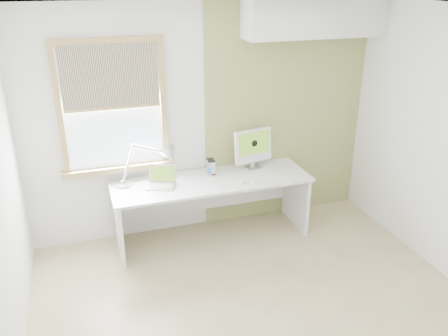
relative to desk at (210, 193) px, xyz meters
name	(u,v)px	position (x,y,z in m)	size (l,w,h in m)	color
room	(265,182)	(0.04, -1.44, 0.77)	(4.04, 3.54, 2.64)	tan
accent_wall	(286,113)	(1.04, 0.30, 0.77)	(2.00, 0.02, 2.60)	#979954
soffit	(315,17)	(1.24, 0.13, 1.87)	(1.60, 0.40, 0.42)	white
window	(113,108)	(-0.96, 0.27, 1.01)	(1.20, 0.14, 1.42)	olive
desk	(210,193)	(0.00, 0.00, 0.00)	(2.20, 0.70, 0.73)	white
desk_lamp	(160,158)	(-0.52, 0.17, 0.43)	(0.81, 0.36, 0.44)	#B3B5B8
laptop	(162,181)	(-0.55, -0.03, 0.25)	(0.37, 0.33, 0.21)	#B3B5B8
phone_dock	(209,173)	(0.01, 0.04, 0.23)	(0.07, 0.07, 0.12)	#B3B5B8
external_drive	(211,166)	(0.05, 0.12, 0.28)	(0.09, 0.13, 0.16)	#B3B5B8
imac	(253,147)	(0.56, 0.13, 0.45)	(0.48, 0.20, 0.46)	#B3B5B8
keyboard	(272,180)	(0.62, -0.29, 0.20)	(0.45, 0.15, 0.02)	white
mouse	(242,182)	(0.29, -0.24, 0.21)	(0.06, 0.10, 0.03)	white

